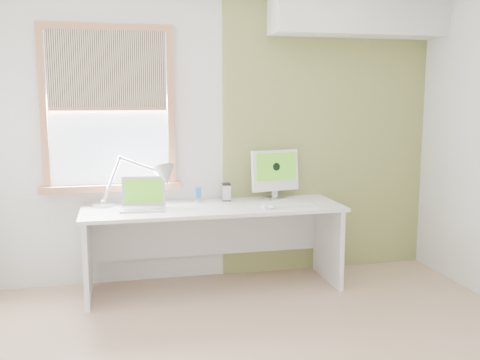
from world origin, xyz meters
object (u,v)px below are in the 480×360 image
object	(u,v)px
desk_lamp	(154,179)
imac	(275,171)
external_drive	(226,192)
desk	(212,227)
laptop	(143,201)

from	to	relation	value
desk_lamp	imac	world-z (taller)	imac
external_drive	imac	distance (m)	0.48
desk_lamp	desk	bearing A→B (deg)	-10.14
imac	external_drive	bearing A→B (deg)	179.07
desk_lamp	imac	size ratio (longest dim) A/B	1.65
desk	external_drive	bearing A→B (deg)	47.34
desk	imac	world-z (taller)	imac
desk	laptop	size ratio (longest dim) A/B	5.64
desk	external_drive	size ratio (longest dim) A/B	14.36
external_drive	laptop	bearing A→B (deg)	-165.06
external_drive	imac	xyz separation A→B (m)	(0.45, -0.01, 0.17)
external_drive	imac	size ratio (longest dim) A/B	0.33
desk_lamp	external_drive	size ratio (longest dim) A/B	4.94
laptop	imac	distance (m)	1.23
desk	desk_lamp	world-z (taller)	desk_lamp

